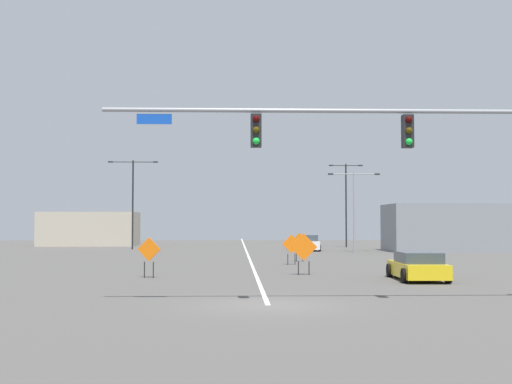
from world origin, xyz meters
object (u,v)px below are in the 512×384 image
Objects in this scene: construction_sign_right_lane at (149,252)px; construction_sign_right_shoulder at (291,246)px; street_lamp_near_left at (346,198)px; car_yellow_distant at (418,266)px; construction_sign_median_far at (304,249)px; street_lamp_far_right at (354,203)px; street_lamp_near_right at (133,196)px; construction_sign_left_shoulder at (300,243)px; car_white_approaching at (308,243)px; traffic_signal_assembly at (401,146)px.

construction_sign_right_lane is 12.18m from construction_sign_right_shoulder.
street_lamp_near_left is 1.95× the size of car_yellow_distant.
street_lamp_near_left is 4.30× the size of construction_sign_median_far.
construction_sign_right_lane is (-14.52, -26.85, -3.10)m from street_lamp_far_right.
street_lamp_near_right is 4.24× the size of construction_sign_median_far.
street_lamp_far_right is at bearing 67.83° from construction_sign_right_shoulder.
construction_sign_right_shoulder is 0.41× the size of car_yellow_distant.
car_white_approaching is (2.40, 16.97, -0.55)m from construction_sign_left_shoulder.
construction_sign_right_shoulder reaches higher than car_white_approaching.
car_yellow_distant is at bearing 71.52° from traffic_signal_assembly.
construction_sign_left_shoulder is at bearing -113.79° from street_lamp_far_right.
street_lamp_near_left reaches higher than construction_sign_right_lane.
construction_sign_median_far is at bearing -102.75° from street_lamp_near_left.
construction_sign_median_far is 5.74m from car_yellow_distant.
car_yellow_distant is (1.51, -31.29, -0.06)m from car_white_approaching.
construction_sign_right_lane is at bearing -79.94° from street_lamp_near_right.
car_yellow_distant is (4.73, -11.16, -0.55)m from construction_sign_right_shoulder.
construction_sign_right_shoulder is at bearing 52.06° from construction_sign_right_lane.
construction_sign_left_shoulder is at bearing 105.27° from car_yellow_distant.
street_lamp_near_left is 11.05m from car_white_approaching.
traffic_signal_assembly is 1.65× the size of street_lamp_near_left.
street_lamp_near_left is at bearing 59.92° from car_white_approaching.
traffic_signal_assembly is 2.07× the size of street_lamp_far_right.
traffic_signal_assembly is 1.68× the size of street_lamp_near_right.
car_white_approaching is (3.30, 28.23, -0.61)m from construction_sign_median_far.
construction_sign_right_lane is at bearing 131.72° from traffic_signal_assembly.
street_lamp_near_right is 1.92× the size of car_yellow_distant.
traffic_signal_assembly reaches higher than construction_sign_right_lane.
construction_sign_right_lane is (5.99, -33.76, -4.00)m from street_lamp_near_right.
street_lamp_far_right is at bearing 66.21° from construction_sign_left_shoulder.
street_lamp_near_left reaches higher than street_lamp_near_right.
street_lamp_near_left is 11.71m from street_lamp_far_right.
street_lamp_near_right is 2.11× the size of car_white_approaching.
traffic_signal_assembly is at bearing -97.58° from street_lamp_near_left.
construction_sign_median_far is 1.11× the size of construction_sign_right_shoulder.
construction_sign_right_lane is 0.42× the size of car_yellow_distant.
construction_sign_right_lane is 1.02× the size of construction_sign_right_shoulder.
traffic_signal_assembly is 49.28m from street_lamp_near_left.
street_lamp_near_right reaches higher than construction_sign_left_shoulder.
street_lamp_near_left is 4.60× the size of construction_sign_left_shoulder.
construction_sign_median_far reaches higher than construction_sign_right_shoulder.
street_lamp_near_left is at bearing 83.85° from street_lamp_far_right.
street_lamp_near_left is 38.10m from construction_sign_median_far.
street_lamp_far_right reaches higher than car_white_approaching.
construction_sign_right_shoulder is (7.49, 9.60, -0.04)m from construction_sign_right_lane.
street_lamp_near_left is 1.25× the size of street_lamp_far_right.
construction_sign_right_shoulder is at bearing 112.95° from car_yellow_distant.
street_lamp_far_right is at bearing 81.97° from traffic_signal_assembly.
street_lamp_near_right reaches higher than construction_sign_right_lane.
construction_sign_right_shoulder is at bearing -104.52° from construction_sign_left_shoulder.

